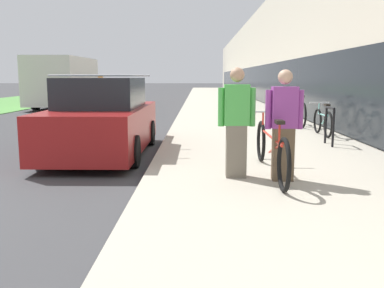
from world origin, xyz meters
The scene contains 11 objects.
sidewalk_slab centered at (6.05, 21.00, 0.08)m, with size 4.57×70.00×0.15m.
storefront_facade centered at (13.37, 29.00, 2.97)m, with size 10.01×70.00×5.96m.
lawn_strip centered at (-7.51, 25.00, 0.01)m, with size 6.68×70.00×0.03m.
tandem_bicycle centered at (5.72, 1.66, 0.54)m, with size 0.52×2.79×0.92m.
person_rider centered at (5.83, 1.30, 0.96)m, with size 0.54×0.21×1.60m.
person_bystander centered at (5.17, 1.50, 0.97)m, with size 0.55×0.22×1.63m.
bike_rack_hoop centered at (7.49, 4.59, 0.67)m, with size 0.05×0.60×0.84m.
cruiser_bike_nearest centered at (7.79, 6.17, 0.51)m, with size 0.52×1.61×0.83m.
cruiser_bike_middle centered at (7.67, 8.31, 0.55)m, with size 0.52×1.80×0.96m.
parked_sedan_curbside centered at (2.58, 4.16, 0.74)m, with size 1.90×4.39×1.69m.
moving_truck centered at (-2.55, 18.41, 1.35)m, with size 2.48×7.34×2.65m.
Camera 1 is at (4.61, -4.81, 1.64)m, focal length 40.00 mm.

